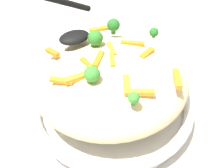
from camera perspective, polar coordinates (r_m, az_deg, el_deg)
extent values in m
plane|color=beige|center=(0.57, 0.00, -5.87)|extent=(2.40, 2.40, 0.00)
cylinder|color=silver|center=(0.56, 0.00, -5.07)|extent=(0.27, 0.27, 0.02)
torus|color=silver|center=(0.55, 0.00, -3.55)|extent=(0.30, 0.30, 0.02)
torus|color=black|center=(0.54, 0.00, -3.27)|extent=(0.29, 0.29, 0.00)
ellipsoid|color=beige|center=(0.51, 0.00, 0.49)|extent=(0.27, 0.25, 0.09)
cube|color=orange|center=(0.53, 3.94, 7.76)|extent=(0.04, 0.03, 0.01)
cube|color=orange|center=(0.49, -2.63, 4.77)|extent=(0.04, 0.04, 0.01)
cube|color=orange|center=(0.58, -2.35, 10.51)|extent=(0.04, 0.02, 0.01)
cube|color=orange|center=(0.51, -0.07, 6.68)|extent=(0.02, 0.04, 0.01)
cube|color=orange|center=(0.46, 12.42, 0.96)|extent=(0.03, 0.04, 0.01)
cube|color=orange|center=(0.48, -0.05, 4.64)|extent=(0.02, 0.04, 0.01)
cube|color=orange|center=(0.43, 5.73, -1.59)|extent=(0.04, 0.03, 0.01)
cube|color=orange|center=(0.46, -6.72, 1.21)|extent=(0.04, 0.01, 0.01)
cube|color=orange|center=(0.52, -11.35, 5.98)|extent=(0.02, 0.03, 0.01)
cube|color=orange|center=(0.44, 2.80, -0.13)|extent=(0.03, 0.04, 0.01)
cube|color=orange|center=(0.46, -9.70, 0.70)|extent=(0.03, 0.03, 0.01)
cube|color=orange|center=(0.51, 6.70, 5.81)|extent=(0.04, 0.02, 0.01)
cube|color=orange|center=(0.48, -4.73, 3.85)|extent=(0.01, 0.03, 0.01)
cylinder|color=#205B1C|center=(0.56, 7.96, 9.07)|extent=(0.01, 0.01, 0.00)
sphere|color=#236B23|center=(0.55, 8.04, 9.80)|extent=(0.02, 0.02, 0.02)
cylinder|color=#377928|center=(0.42, 4.12, -3.60)|extent=(0.01, 0.01, 0.01)
sphere|color=#3D8E33|center=(0.41, 4.18, -2.66)|extent=(0.02, 0.02, 0.02)
cylinder|color=#296820|center=(0.53, -2.93, 7.64)|extent=(0.01, 0.01, 0.01)
sphere|color=#2D7A28|center=(0.52, -2.98, 8.89)|extent=(0.03, 0.03, 0.03)
cylinder|color=#377928|center=(0.45, -3.80, 0.64)|extent=(0.01, 0.01, 0.01)
sphere|color=#3D8E33|center=(0.44, -3.88, 1.92)|extent=(0.02, 0.02, 0.02)
cylinder|color=#205B1C|center=(0.56, 0.28, 10.07)|extent=(0.01, 0.01, 0.01)
sphere|color=#236B23|center=(0.56, 0.28, 11.26)|extent=(0.02, 0.02, 0.02)
ellipsoid|color=black|center=(0.53, -7.23, 8.85)|extent=(0.06, 0.04, 0.02)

